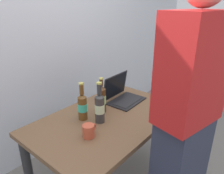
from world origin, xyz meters
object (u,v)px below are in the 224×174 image
laptop (122,95)px  beer_bottle_brown (102,99)px  beer_bottle_amber (100,107)px  coffee_mug (89,131)px  beer_bottle_green (82,106)px  person_figure (185,126)px

laptop → beer_bottle_brown: 0.30m
beer_bottle_amber → coffee_mug: (-0.20, -0.07, -0.08)m
coffee_mug → laptop: bearing=16.7°
coffee_mug → beer_bottle_green: bearing=56.6°
beer_bottle_green → person_figure: bearing=-82.8°
person_figure → coffee_mug: 0.64m
beer_bottle_amber → beer_bottle_brown: size_ratio=1.07×
coffee_mug → beer_bottle_brown: bearing=28.8°
person_figure → laptop: bearing=63.1°
beer_bottle_brown → coffee_mug: 0.38m
beer_bottle_brown → person_figure: bearing=-96.7°
beer_bottle_green → person_figure: size_ratio=0.18×
beer_bottle_brown → person_figure: size_ratio=0.17×
laptop → beer_bottle_amber: size_ratio=1.10×
beer_bottle_green → person_figure: 0.79m
beer_bottle_amber → laptop: bearing=14.7°
beer_bottle_green → coffee_mug: 0.26m
beer_bottle_brown → beer_bottle_amber: bearing=-141.1°
person_figure → beer_bottle_brown: bearing=83.3°
beer_bottle_green → person_figure: person_figure is taller
beer_bottle_green → beer_bottle_amber: (0.06, -0.14, 0.01)m
beer_bottle_brown → coffee_mug: beer_bottle_brown is taller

